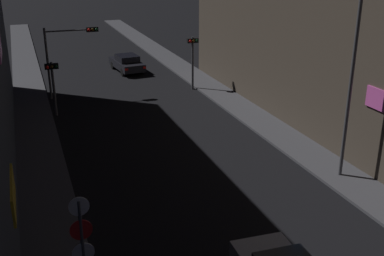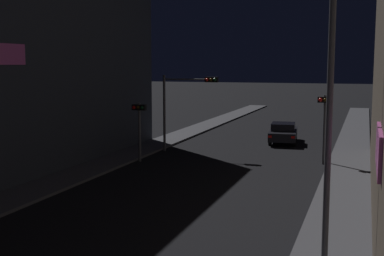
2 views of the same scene
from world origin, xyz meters
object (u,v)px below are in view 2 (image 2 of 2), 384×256
object	(u,v)px
far_car	(283,133)
traffic_light_left_kerb	(139,119)
traffic_light_right_kerb	(325,115)
traffic_light_overhead	(185,97)
street_lamp_near_block	(331,69)

from	to	relation	value
far_car	traffic_light_left_kerb	size ratio (longest dim) A/B	1.38
traffic_light_right_kerb	traffic_light_overhead	bearing A→B (deg)	172.36
traffic_light_left_kerb	street_lamp_near_block	distance (m)	17.50
traffic_light_right_kerb	far_car	bearing A→B (deg)	115.39
far_car	traffic_light_overhead	distance (m)	8.29
traffic_light_right_kerb	traffic_light_left_kerb	bearing A→B (deg)	-165.40
traffic_light_left_kerb	traffic_light_right_kerb	xyz separation A→B (m)	(9.92, 2.58, 0.31)
far_car	traffic_light_left_kerb	xyz separation A→B (m)	(-6.61, -9.54, 1.68)
far_car	traffic_light_right_kerb	size ratio (longest dim) A/B	1.21
traffic_light_right_kerb	street_lamp_near_block	size ratio (longest dim) A/B	0.44
traffic_light_overhead	traffic_light_right_kerb	size ratio (longest dim) A/B	1.26
traffic_light_left_kerb	traffic_light_right_kerb	distance (m)	10.25
traffic_light_overhead	street_lamp_near_block	size ratio (longest dim) A/B	0.55
far_car	street_lamp_near_block	size ratio (longest dim) A/B	0.53
traffic_light_overhead	far_car	bearing A→B (deg)	48.02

